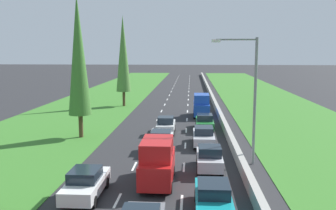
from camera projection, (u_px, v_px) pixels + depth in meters
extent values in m
plane|color=#28282B|center=(178.00, 97.00, 64.34)|extent=(300.00, 300.00, 0.00)
cube|color=#387528|center=(107.00, 97.00, 65.12)|extent=(14.00, 140.00, 0.04)
cube|color=#387528|center=(261.00, 98.00, 63.44)|extent=(14.00, 140.00, 0.04)
cube|color=#9E9B93|center=(211.00, 95.00, 63.92)|extent=(0.44, 120.00, 0.85)
cube|color=white|center=(117.00, 201.00, 20.02)|extent=(0.14, 2.00, 0.01)
cube|color=white|center=(134.00, 166.00, 25.94)|extent=(0.14, 2.00, 0.01)
cube|color=white|center=(145.00, 145.00, 31.87)|extent=(0.14, 2.00, 0.01)
cube|color=white|center=(152.00, 130.00, 37.79)|extent=(0.14, 2.00, 0.01)
cube|color=white|center=(157.00, 119.00, 43.71)|extent=(0.14, 2.00, 0.01)
cube|color=white|center=(162.00, 111.00, 49.64)|extent=(0.14, 2.00, 0.01)
cube|color=white|center=(165.00, 105.00, 55.56)|extent=(0.14, 2.00, 0.01)
cube|color=white|center=(167.00, 99.00, 61.48)|extent=(0.14, 2.00, 0.01)
cube|color=white|center=(169.00, 95.00, 67.41)|extent=(0.14, 2.00, 0.01)
cube|color=white|center=(171.00, 92.00, 73.33)|extent=(0.14, 2.00, 0.01)
cube|color=white|center=(173.00, 88.00, 79.26)|extent=(0.14, 2.00, 0.01)
cube|color=white|center=(174.00, 86.00, 85.18)|extent=(0.14, 2.00, 0.01)
cube|color=white|center=(175.00, 84.00, 91.10)|extent=(0.14, 2.00, 0.01)
cube|color=white|center=(176.00, 82.00, 97.03)|extent=(0.14, 2.00, 0.01)
cube|color=white|center=(177.00, 80.00, 102.95)|extent=(0.14, 2.00, 0.01)
cube|color=white|center=(178.00, 78.00, 108.87)|extent=(0.14, 2.00, 0.01)
cube|color=white|center=(178.00, 77.00, 114.80)|extent=(0.14, 2.00, 0.01)
cube|color=white|center=(179.00, 75.00, 120.72)|extent=(0.14, 2.00, 0.01)
cube|color=white|center=(182.00, 202.00, 19.80)|extent=(0.14, 2.00, 0.01)
cube|color=white|center=(184.00, 167.00, 25.72)|extent=(0.14, 2.00, 0.01)
cube|color=white|center=(185.00, 145.00, 31.65)|extent=(0.14, 2.00, 0.01)
cube|color=white|center=(186.00, 131.00, 37.57)|extent=(0.14, 2.00, 0.01)
cube|color=white|center=(187.00, 120.00, 43.50)|extent=(0.14, 2.00, 0.01)
cube|color=white|center=(187.00, 111.00, 49.42)|extent=(0.14, 2.00, 0.01)
cube|color=white|center=(188.00, 105.00, 55.34)|extent=(0.14, 2.00, 0.01)
cube|color=white|center=(188.00, 100.00, 61.27)|extent=(0.14, 2.00, 0.01)
cube|color=white|center=(189.00, 95.00, 67.19)|extent=(0.14, 2.00, 0.01)
cube|color=white|center=(189.00, 92.00, 73.11)|extent=(0.14, 2.00, 0.01)
cube|color=white|center=(189.00, 89.00, 79.04)|extent=(0.14, 2.00, 0.01)
cube|color=white|center=(189.00, 86.00, 84.96)|extent=(0.14, 2.00, 0.01)
cube|color=white|center=(189.00, 84.00, 90.89)|extent=(0.14, 2.00, 0.01)
cube|color=white|center=(189.00, 82.00, 96.81)|extent=(0.14, 2.00, 0.01)
cube|color=white|center=(189.00, 80.00, 102.73)|extent=(0.14, 2.00, 0.01)
cube|color=white|center=(190.00, 78.00, 108.66)|extent=(0.14, 2.00, 0.01)
cube|color=white|center=(190.00, 77.00, 114.58)|extent=(0.14, 2.00, 0.01)
cube|color=white|center=(190.00, 76.00, 120.50)|extent=(0.14, 2.00, 0.01)
cube|color=red|center=(158.00, 167.00, 22.50)|extent=(1.90, 4.90, 1.40)
cube|color=red|center=(157.00, 149.00, 22.03)|extent=(1.80, 3.10, 1.10)
cylinder|color=black|center=(147.00, 170.00, 24.16)|extent=(0.22, 0.64, 0.64)
cylinder|color=black|center=(173.00, 171.00, 24.05)|extent=(0.22, 0.64, 0.64)
cylinder|color=black|center=(140.00, 187.00, 21.16)|extent=(0.22, 0.64, 0.64)
cylinder|color=black|center=(170.00, 188.00, 21.05)|extent=(0.22, 0.64, 0.64)
cube|color=teal|center=(213.00, 200.00, 18.40)|extent=(1.76, 4.50, 0.72)
cube|color=#19232D|center=(213.00, 189.00, 18.15)|extent=(1.56, 1.90, 0.60)
cylinder|color=black|center=(197.00, 196.00, 19.88)|extent=(0.22, 0.64, 0.64)
cylinder|color=black|center=(226.00, 196.00, 19.78)|extent=(0.22, 0.64, 0.64)
cube|color=white|center=(161.00, 142.00, 30.12)|extent=(1.76, 4.50, 0.72)
cube|color=#19232D|center=(161.00, 135.00, 29.87)|extent=(1.56, 1.90, 0.60)
cylinder|color=black|center=(153.00, 142.00, 31.60)|extent=(0.22, 0.64, 0.64)
cylinder|color=black|center=(172.00, 142.00, 31.50)|extent=(0.22, 0.64, 0.64)
cylinder|color=black|center=(150.00, 151.00, 28.84)|extent=(0.22, 0.64, 0.64)
cylinder|color=black|center=(170.00, 151.00, 28.74)|extent=(0.22, 0.64, 0.64)
cube|color=silver|center=(209.00, 160.00, 25.15)|extent=(1.68, 3.90, 0.76)
cube|color=#19232D|center=(210.00, 151.00, 24.75)|extent=(1.52, 1.60, 0.64)
cylinder|color=black|center=(198.00, 160.00, 26.45)|extent=(0.22, 0.64, 0.64)
cylinder|color=black|center=(219.00, 160.00, 26.35)|extent=(0.22, 0.64, 0.64)
cylinder|color=black|center=(198.00, 171.00, 24.06)|extent=(0.22, 0.64, 0.64)
cylinder|color=black|center=(222.00, 171.00, 23.97)|extent=(0.22, 0.64, 0.64)
cube|color=silver|center=(204.00, 137.00, 31.71)|extent=(1.76, 4.50, 0.72)
cube|color=#19232D|center=(204.00, 130.00, 31.46)|extent=(1.56, 1.90, 0.60)
cylinder|color=black|center=(194.00, 138.00, 33.19)|extent=(0.22, 0.64, 0.64)
cylinder|color=black|center=(212.00, 138.00, 33.09)|extent=(0.22, 0.64, 0.64)
cylinder|color=black|center=(194.00, 145.00, 30.43)|extent=(0.22, 0.64, 0.64)
cylinder|color=black|center=(214.00, 146.00, 30.33)|extent=(0.22, 0.64, 0.64)
cube|color=white|center=(86.00, 185.00, 20.45)|extent=(1.76, 4.50, 0.72)
cube|color=#19232D|center=(85.00, 175.00, 20.21)|extent=(1.56, 1.90, 0.60)
cylinder|color=black|center=(80.00, 182.00, 21.93)|extent=(0.22, 0.64, 0.64)
cylinder|color=black|center=(106.00, 183.00, 21.83)|extent=(0.22, 0.64, 0.64)
cylinder|color=black|center=(64.00, 201.00, 19.18)|extent=(0.22, 0.64, 0.64)
cylinder|color=black|center=(94.00, 202.00, 19.08)|extent=(0.22, 0.64, 0.64)
cube|color=white|center=(166.00, 127.00, 36.15)|extent=(1.68, 3.90, 0.76)
cube|color=#19232D|center=(166.00, 120.00, 35.75)|extent=(1.52, 1.60, 0.64)
cylinder|color=black|center=(159.00, 128.00, 37.45)|extent=(0.22, 0.64, 0.64)
cylinder|color=black|center=(174.00, 128.00, 37.36)|extent=(0.22, 0.64, 0.64)
cylinder|color=black|center=(157.00, 133.00, 35.06)|extent=(0.22, 0.64, 0.64)
cylinder|color=black|center=(173.00, 133.00, 34.97)|extent=(0.22, 0.64, 0.64)
cube|color=#237A33|center=(205.00, 123.00, 37.89)|extent=(1.76, 4.50, 0.72)
cube|color=#19232D|center=(205.00, 117.00, 37.65)|extent=(1.56, 1.90, 0.60)
cylinder|color=black|center=(196.00, 124.00, 39.37)|extent=(0.22, 0.64, 0.64)
cylinder|color=black|center=(212.00, 124.00, 39.27)|extent=(0.22, 0.64, 0.64)
cylinder|color=black|center=(197.00, 129.00, 36.61)|extent=(0.22, 0.64, 0.64)
cylinder|color=black|center=(213.00, 130.00, 36.52)|extent=(0.22, 0.64, 0.64)
cube|color=#1E47B7|center=(201.00, 108.00, 45.44)|extent=(1.90, 4.90, 1.40)
cube|color=#1E47B7|center=(201.00, 99.00, 44.96)|extent=(1.80, 3.10, 1.10)
cylinder|color=black|center=(194.00, 112.00, 47.10)|extent=(0.22, 0.64, 0.64)
cylinder|color=black|center=(208.00, 112.00, 46.99)|extent=(0.22, 0.64, 0.64)
cylinder|color=black|center=(194.00, 116.00, 44.10)|extent=(0.22, 0.64, 0.64)
cylinder|color=black|center=(209.00, 116.00, 43.99)|extent=(0.22, 0.64, 0.64)
cylinder|color=#4C3823|center=(81.00, 126.00, 34.45)|extent=(0.40, 0.40, 2.20)
cone|color=#3D752D|center=(78.00, 55.00, 33.48)|extent=(2.13, 2.13, 10.99)
cylinder|color=#4C3823|center=(124.00, 99.00, 53.98)|extent=(0.40, 0.40, 2.20)
cone|color=#4C7F38|center=(123.00, 54.00, 53.02)|extent=(2.13, 2.13, 10.88)
cylinder|color=gray|center=(255.00, 102.00, 25.85)|extent=(0.20, 0.20, 9.00)
cylinder|color=gray|center=(236.00, 39.00, 25.30)|extent=(2.80, 0.12, 0.12)
cube|color=silver|center=(216.00, 41.00, 25.40)|extent=(0.60, 0.28, 0.20)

